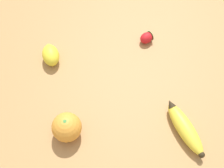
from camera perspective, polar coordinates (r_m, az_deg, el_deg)
name	(u,v)px	position (r m, az deg, el deg)	size (l,w,h in m)	color
ground_plane	(119,83)	(0.95, 1.27, 0.27)	(3.00, 3.00, 0.00)	#A87A47
banana	(185,128)	(0.88, 13.16, -7.83)	(0.17, 0.11, 0.04)	yellow
orange	(67,127)	(0.85, -8.28, -7.83)	(0.08, 0.08, 0.08)	orange
strawberry	(147,37)	(1.03, 6.47, 8.46)	(0.06, 0.06, 0.04)	red
lemon	(51,55)	(0.99, -11.15, 5.22)	(0.09, 0.07, 0.05)	yellow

